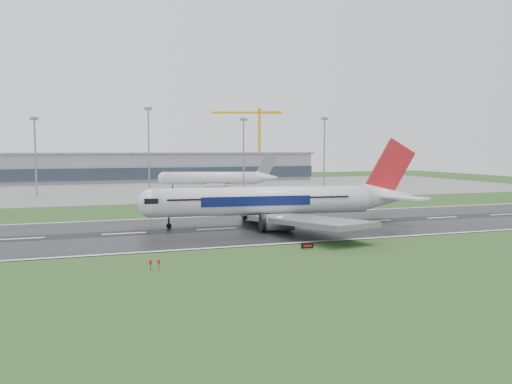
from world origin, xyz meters
name	(u,v)px	position (x,y,z in m)	size (l,w,h in m)	color
ground	(124,234)	(0.00, 0.00, 0.00)	(520.00, 520.00, 0.00)	#214519
runway	(124,234)	(0.00, 0.00, 0.05)	(400.00, 45.00, 0.10)	black
apron	(98,190)	(0.00, 125.00, 0.04)	(400.00, 130.00, 0.08)	slate
terminal	(93,168)	(0.00, 185.00, 7.50)	(240.00, 36.00, 15.00)	gray
main_airliner	(282,183)	(35.94, 1.03, 9.80)	(65.68, 62.55, 19.39)	white
parked_airliner	(215,171)	(49.04, 113.06, 7.91)	(53.43, 49.74, 15.66)	silver
tower_crane	(259,143)	(99.81, 200.00, 21.62)	(43.72, 2.38, 43.25)	gold
runway_sign	(307,246)	(29.24, -27.90, 0.52)	(2.30, 0.26, 1.04)	black
floodmast_2	(36,159)	(-23.12, 100.00, 14.17)	(0.64, 0.64, 28.34)	gray
floodmast_3	(149,152)	(18.52, 100.00, 16.47)	(0.64, 0.64, 32.95)	gray
floodmast_4	(244,156)	(57.91, 100.00, 14.74)	(0.64, 0.64, 29.48)	gray
floodmast_5	(324,155)	(95.38, 100.00, 15.25)	(0.64, 0.64, 30.50)	gray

